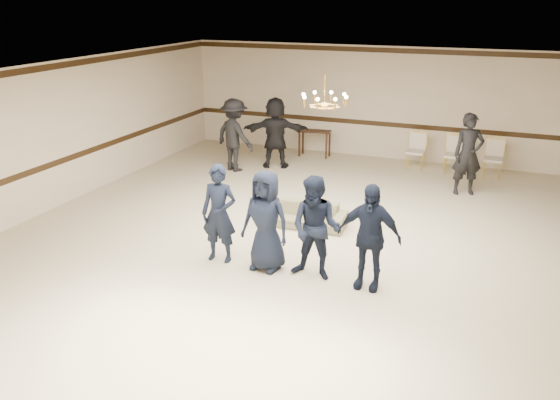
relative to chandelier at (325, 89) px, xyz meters
The scene contains 16 objects.
room 1.62m from the chandelier, 90.00° to the right, with size 12.01×14.01×3.21m.
chair_rail 6.27m from the chandelier, 90.00° to the left, with size 12.00×0.02×0.14m, color black.
crown_molding 5.99m from the chandelier, 90.00° to the left, with size 12.00×0.02×0.14m, color black.
chandelier is the anchor object (origin of this frame).
boy_a 3.08m from the chandelier, 122.76° to the right, with size 0.65×0.43×1.78m, color black.
boy_b 2.82m from the chandelier, 100.66° to the right, with size 0.87×0.57×1.78m, color black.
boy_c 2.85m from the chandelier, 75.04° to the right, with size 0.87×0.68×1.78m, color black.
boy_d 3.14m from the chandelier, 54.15° to the right, with size 1.05×0.44×1.78m, color black.
settee 2.66m from the chandelier, 164.40° to the left, with size 1.68×0.66×0.49m, color #786F50.
adult_left 5.11m from the chandelier, 137.72° to the left, with size 1.27×0.73×1.96m, color black.
adult_mid 5.06m from the chandelier, 123.87° to the left, with size 1.82×0.58×1.96m, color black.
adult_right 4.69m from the chandelier, 54.59° to the left, with size 0.71×0.47×1.96m, color black.
banquet_chair_left 5.77m from the chandelier, 78.70° to the left, with size 0.48×0.48×0.99m, color beige, non-canonical shape.
banquet_chair_mid 6.03m from the chandelier, 68.51° to the left, with size 0.48×0.48×0.99m, color beige, non-canonical shape.
banquet_chair_right 6.44m from the chandelier, 59.57° to the left, with size 0.48×0.48×0.99m, color beige, non-canonical shape.
console_table 6.22m from the chandelier, 110.18° to the left, with size 0.94×0.40×0.79m, color #331B11.
Camera 1 is at (3.26, -9.34, 4.55)m, focal length 36.80 mm.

